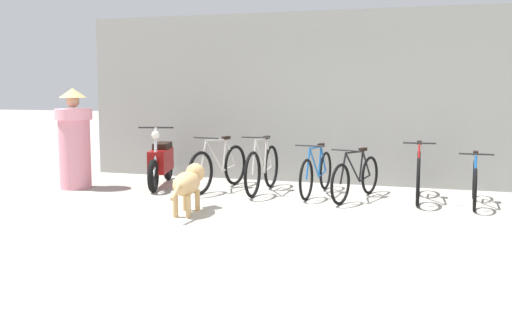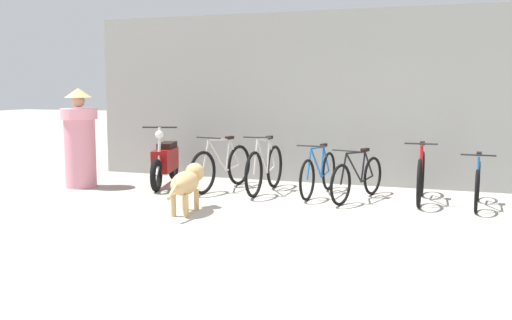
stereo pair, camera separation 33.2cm
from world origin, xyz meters
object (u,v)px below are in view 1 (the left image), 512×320
object	(u,v)px
bicycle_5	(475,182)
stray_dog	(188,182)
person_in_robes	(74,139)
bicycle_0	(219,168)
bicycle_4	(418,176)
motorcycle	(161,162)
bicycle_2	(316,173)
bicycle_3	(356,178)
bicycle_1	(262,169)

from	to	relation	value
bicycle_5	stray_dog	bearing A→B (deg)	-63.00
person_in_robes	stray_dog	bearing A→B (deg)	114.42
bicycle_0	bicycle_4	size ratio (longest dim) A/B	1.03
bicycle_5	motorcycle	xyz separation A→B (m)	(-5.08, 0.14, 0.09)
motorcycle	person_in_robes	bearing A→B (deg)	-77.89
bicycle_0	person_in_robes	world-z (taller)	person_in_robes
bicycle_2	bicycle_3	distance (m)	0.68
bicycle_4	stray_dog	world-z (taller)	bicycle_4
bicycle_2	bicycle_5	distance (m)	2.36
bicycle_2	stray_dog	bearing A→B (deg)	-31.32
bicycle_3	person_in_robes	xyz separation A→B (m)	(-4.64, -0.44, 0.50)
bicycle_3	bicycle_5	xyz separation A→B (m)	(1.70, 0.08, -0.00)
person_in_robes	bicycle_5	bearing A→B (deg)	144.38
bicycle_0	bicycle_2	world-z (taller)	bicycle_0
bicycle_0	bicycle_1	bearing A→B (deg)	98.10
bicycle_2	person_in_robes	bearing A→B (deg)	-76.21
bicycle_5	bicycle_1	bearing A→B (deg)	-89.35
bicycle_3	bicycle_4	xyz separation A→B (m)	(0.90, 0.22, 0.04)
bicycle_1	bicycle_5	distance (m)	3.23
motorcycle	person_in_robes	world-z (taller)	person_in_robes
bicycle_2	stray_dog	size ratio (longest dim) A/B	1.34
bicycle_1	person_in_robes	xyz separation A→B (m)	(-3.11, -0.58, 0.45)
bicycle_2	motorcycle	world-z (taller)	motorcycle
bicycle_0	stray_dog	world-z (taller)	bicycle_0
bicycle_5	motorcycle	size ratio (longest dim) A/B	0.87
bicycle_0	person_in_robes	distance (m)	2.47
bicycle_0	motorcycle	distance (m)	1.09
stray_dog	person_in_robes	distance (m)	2.93
bicycle_4	motorcycle	bearing A→B (deg)	-92.20
bicycle_0	bicycle_5	bearing A→B (deg)	99.22
bicycle_1	bicycle_0	bearing A→B (deg)	-91.58
stray_dog	bicycle_0	bearing A→B (deg)	0.98
bicycle_4	person_in_robes	distance (m)	5.61
bicycle_1	bicycle_3	distance (m)	1.54
bicycle_5	bicycle_0	bearing A→B (deg)	-89.62
bicycle_5	stray_dog	size ratio (longest dim) A/B	1.25
bicycle_3	bicycle_4	bearing A→B (deg)	119.74
bicycle_1	bicycle_2	size ratio (longest dim) A/B	1.01
bicycle_4	motorcycle	distance (m)	4.29
motorcycle	bicycle_3	bearing A→B (deg)	70.91
bicycle_4	bicycle_0	bearing A→B (deg)	-91.34
bicycle_5	person_in_robes	world-z (taller)	person_in_robes
bicycle_4	bicycle_5	bearing A→B (deg)	77.65
bicycle_0	motorcycle	world-z (taller)	motorcycle
bicycle_2	bicycle_4	distance (m)	1.56
bicycle_1	motorcycle	bearing A→B (deg)	-91.62
bicycle_0	bicycle_3	distance (m)	2.30
bicycle_0	motorcycle	size ratio (longest dim) A/B	0.98
bicycle_5	stray_dog	xyz separation A→B (m)	(-3.72, -1.76, 0.09)
bicycle_0	bicycle_1	world-z (taller)	bicycle_1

